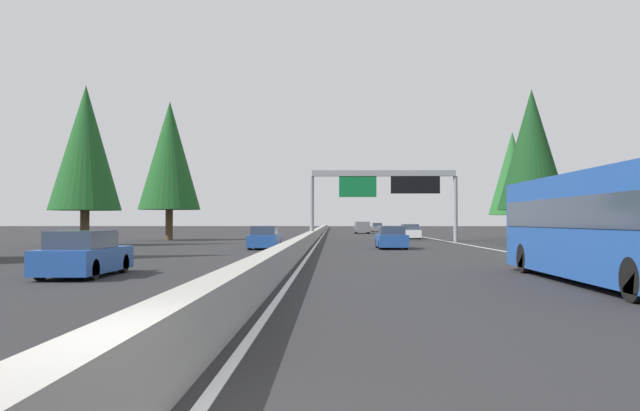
# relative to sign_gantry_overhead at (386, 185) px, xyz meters

# --- Properties ---
(ground_plane) EXTENTS (320.00, 320.00, 0.00)m
(ground_plane) POSITION_rel_sign_gantry_overhead_xyz_m (9.72, 6.04, -4.88)
(ground_plane) COLOR #262628
(median_barrier) EXTENTS (180.00, 0.56, 0.90)m
(median_barrier) POSITION_rel_sign_gantry_overhead_xyz_m (29.72, 6.34, -4.43)
(median_barrier) COLOR #9E9B93
(median_barrier) RESTS_ON ground
(shoulder_stripe_right) EXTENTS (160.00, 0.16, 0.01)m
(shoulder_stripe_right) POSITION_rel_sign_gantry_overhead_xyz_m (19.72, -5.48, -4.88)
(shoulder_stripe_right) COLOR silver
(shoulder_stripe_right) RESTS_ON ground
(shoulder_stripe_median) EXTENTS (160.00, 0.16, 0.01)m
(shoulder_stripe_median) POSITION_rel_sign_gantry_overhead_xyz_m (19.72, 5.79, -4.88)
(shoulder_stripe_median) COLOR silver
(shoulder_stripe_median) RESTS_ON ground
(sign_gantry_overhead) EXTENTS (0.50, 12.68, 6.13)m
(sign_gantry_overhead) POSITION_rel_sign_gantry_overhead_xyz_m (0.00, 0.00, 0.00)
(sign_gantry_overhead) COLOR gray
(sign_gantry_overhead) RESTS_ON ground
(bus_distant_b) EXTENTS (11.50, 2.55, 3.10)m
(bus_distant_b) POSITION_rel_sign_gantry_overhead_xyz_m (-37.17, -3.14, -3.17)
(bus_distant_b) COLOR #1E4793
(bus_distant_b) RESTS_ON ground
(sedan_far_left) EXTENTS (4.40, 1.80, 1.47)m
(sedan_far_left) POSITION_rel_sign_gantry_overhead_xyz_m (-13.79, 0.77, -4.20)
(sedan_far_left) COLOR #1E4793
(sedan_far_left) RESTS_ON ground
(sedan_mid_right) EXTENTS (4.40, 1.80, 1.47)m
(sedan_mid_right) POSITION_rel_sign_gantry_overhead_xyz_m (9.02, -3.12, -4.20)
(sedan_mid_right) COLOR white
(sedan_mid_right) RESTS_ON ground
(minivan_near_center) EXTENTS (5.00, 1.95, 1.69)m
(minivan_near_center) POSITION_rel_sign_gantry_overhead_xyz_m (35.85, 0.41, -3.93)
(minivan_near_center) COLOR slate
(minivan_near_center) RESTS_ON ground
(sedan_far_center) EXTENTS (4.40, 1.80, 1.47)m
(sedan_far_center) POSITION_rel_sign_gantry_overhead_xyz_m (53.33, -2.91, -4.20)
(sedan_far_center) COLOR slate
(sedan_far_center) RESTS_ON ground
(oncoming_near) EXTENTS (4.40, 1.80, 1.47)m
(oncoming_near) POSITION_rel_sign_gantry_overhead_xyz_m (-14.37, 8.87, -4.20)
(oncoming_near) COLOR #1E4793
(oncoming_near) RESTS_ON ground
(oncoming_far) EXTENTS (4.40, 1.80, 1.47)m
(oncoming_far) POSITION_rel_sign_gantry_overhead_xyz_m (-34.77, 12.54, -4.20)
(oncoming_far) COLOR #1E4793
(oncoming_far) RESTS_ON ground
(conifer_right_near) EXTENTS (5.30, 5.30, 12.05)m
(conifer_right_near) POSITION_rel_sign_gantry_overhead_xyz_m (-5.20, -10.92, 2.44)
(conifer_right_near) COLOR #4C3823
(conifer_right_near) RESTS_ON ground
(conifer_right_mid) EXTENTS (4.79, 4.79, 10.88)m
(conifer_right_mid) POSITION_rel_sign_gantry_overhead_xyz_m (10.34, -13.72, 1.73)
(conifer_right_mid) COLOR #4C3823
(conifer_right_mid) RESTS_ON ground
(conifer_left_near) EXTENTS (5.10, 5.10, 11.60)m
(conifer_left_near) POSITION_rel_sign_gantry_overhead_xyz_m (-9.46, 22.35, 2.17)
(conifer_left_near) COLOR #4C3823
(conifer_left_near) RESTS_ON ground
(conifer_left_mid) EXTENTS (5.68, 5.68, 12.91)m
(conifer_left_mid) POSITION_rel_sign_gantry_overhead_xyz_m (3.85, 19.66, 2.97)
(conifer_left_mid) COLOR #4C3823
(conifer_left_mid) RESTS_ON ground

